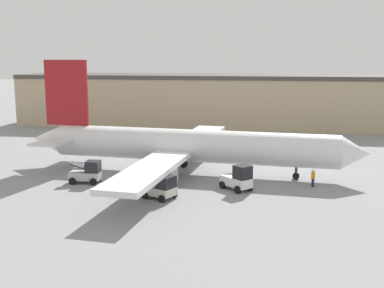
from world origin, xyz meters
The scene contains 7 objects.
ground_plane centered at (0.00, 0.00, 0.00)m, with size 400.00×400.00×0.00m, color gray.
terminal_building centered at (3.51, 37.35, 4.65)m, with size 81.71×14.04×9.29m.
airplane centered at (-1.10, 0.10, 2.98)m, with size 37.64×35.39×12.16m.
ground_crew_worker centered at (12.53, -3.75, 0.92)m, with size 0.38×0.38×1.72m.
baggage_tug centered at (5.42, -6.13, 1.13)m, with size 3.35×3.30×2.52m.
belt_loader_truck centered at (-9.70, -5.81, 1.06)m, with size 3.11×1.97×2.27m.
pushback_tug centered at (-1.14, -9.94, 0.97)m, with size 3.20×2.94×2.13m.
Camera 1 is at (8.06, -50.42, 12.52)m, focal length 45.00 mm.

